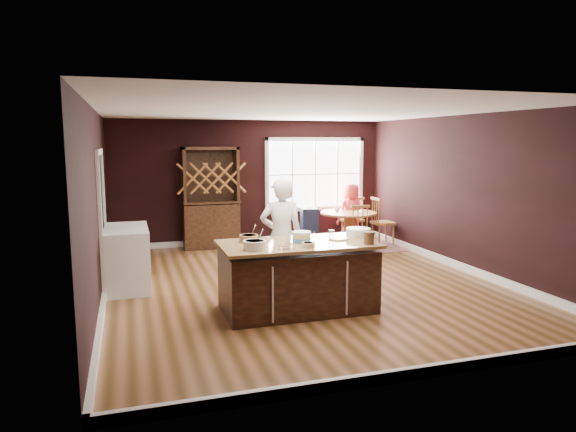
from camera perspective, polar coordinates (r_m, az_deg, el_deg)
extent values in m
plane|color=brown|center=(8.25, 1.53, -7.48)|extent=(7.00, 7.00, 0.00)
plane|color=white|center=(7.95, 1.61, 11.59)|extent=(7.00, 7.00, 0.00)
plane|color=black|center=(11.34, -4.18, 3.77)|extent=(6.00, 0.00, 6.00)
plane|color=black|center=(4.85, 15.10, -2.61)|extent=(6.00, 0.00, 6.00)
plane|color=black|center=(7.58, -20.43, 1.00)|extent=(0.00, 7.00, 7.00)
plane|color=black|center=(9.40, 19.16, 2.39)|extent=(0.00, 7.00, 7.00)
cube|color=black|center=(6.89, 1.07, -7.10)|extent=(1.97, 0.99, 0.83)
cube|color=tan|center=(6.78, 1.08, -3.14)|extent=(2.05, 1.07, 0.04)
cylinder|color=brown|center=(11.11, 6.67, -3.30)|extent=(0.56, 0.56, 0.04)
cylinder|color=brown|center=(11.05, 6.70, -1.59)|extent=(0.20, 0.20, 0.67)
cylinder|color=brown|center=(10.99, 6.73, 0.33)|extent=(1.19, 1.19, 0.04)
imported|color=white|center=(7.51, -0.74, -2.30)|extent=(0.70, 0.53, 1.72)
cylinder|color=white|center=(6.35, -3.72, -3.24)|extent=(0.29, 0.29, 0.11)
cylinder|color=brown|center=(6.83, -4.37, -2.50)|extent=(0.25, 0.25, 0.09)
cylinder|color=white|center=(6.35, -0.39, -3.48)|extent=(0.15, 0.15, 0.05)
cylinder|color=beige|center=(6.48, 2.29, -3.22)|extent=(0.17, 0.17, 0.06)
cylinder|color=silver|center=(6.88, 4.81, -2.18)|extent=(0.08, 0.08, 0.15)
cylinder|color=#F4EABF|center=(7.05, 5.66, -2.49)|extent=(0.28, 0.28, 0.02)
cylinder|color=white|center=(7.26, 7.82, -1.81)|extent=(0.34, 0.34, 0.12)
cylinder|color=brown|center=(6.73, 8.97, -2.43)|extent=(0.14, 0.14, 0.16)
cube|color=brown|center=(11.11, 6.67, -3.37)|extent=(2.37, 1.89, 0.01)
imported|color=red|center=(11.50, 7.00, 0.34)|extent=(0.73, 0.56, 1.33)
cylinder|color=beige|center=(10.98, 7.96, 0.44)|extent=(0.20, 0.20, 0.01)
imported|color=white|center=(11.04, 5.48, 0.74)|extent=(0.13, 0.13, 0.09)
cube|color=black|center=(10.92, -8.59, 2.01)|extent=(1.16, 0.48, 2.13)
cube|color=white|center=(7.99, -17.43, -4.92)|extent=(0.65, 0.62, 0.94)
cube|color=white|center=(8.62, -17.43, -3.98)|extent=(0.64, 0.62, 0.93)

